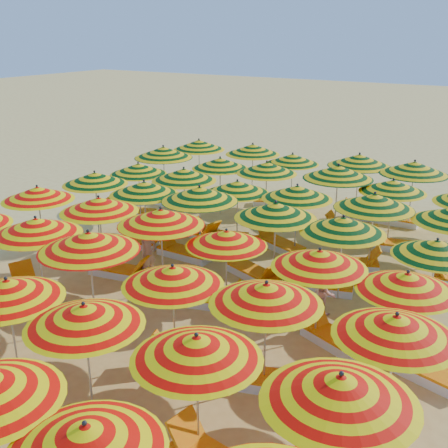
{
  "coord_description": "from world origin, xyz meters",
  "views": [
    {
      "loc": [
        7.3,
        -11.39,
        6.49
      ],
      "look_at": [
        0.0,
        0.5,
        1.6
      ],
      "focal_mm": 45.0,
      "sensor_mm": 36.0,
      "label": 1
    }
  ],
  "objects_px": {
    "lounger_21": "(198,232)",
    "lounger_29": "(277,202)",
    "umbrella_27": "(276,211)",
    "umbrella_46": "(414,168)",
    "umbrella_39": "(338,172)",
    "umbrella_42": "(199,145)",
    "umbrella_30": "(138,169)",
    "umbrella_9": "(84,316)",
    "umbrella_32": "(237,187)",
    "umbrella_34": "(374,201)",
    "umbrella_45": "(359,160)",
    "umbrella_24": "(95,178)",
    "umbrella_11": "(340,389)",
    "umbrella_26": "(200,194)",
    "umbrella_19": "(99,205)",
    "lounger_30": "(368,215)",
    "umbrella_36": "(163,152)",
    "beachgoer_b": "(327,291)",
    "lounger_9": "(190,365)",
    "lounger_23": "(279,244)",
    "umbrella_16": "(266,294)",
    "lounger_17": "(184,252)",
    "lounger_27": "(351,231)",
    "lounger_15": "(421,370)",
    "umbrella_14": "(89,242)",
    "lounger_12": "(121,271)",
    "umbrella_22": "(319,259)",
    "umbrella_44": "(292,159)",
    "lounger_8": "(31,290)",
    "umbrella_17": "(396,326)",
    "lounger_22": "(220,236)",
    "umbrella_37": "(220,163)",
    "umbrella_23": "(407,282)",
    "umbrella_25": "(144,188)",
    "umbrella_20": "(161,217)",
    "umbrella_43": "(253,149)",
    "umbrella_38": "(267,168)",
    "lounger_14": "(336,340)",
    "lounger_26": "(157,198)",
    "umbrella_33": "(297,192)",
    "lounger_20": "(131,211)",
    "lounger_31": "(392,219)",
    "umbrella_29": "(437,248)",
    "umbrella_13": "(36,227)",
    "umbrella_21": "(226,238)",
    "lounger_18": "(255,274)",
    "umbrella_28": "(343,225)",
    "umbrella_40": "(393,186)",
    "lounger_19": "(318,285)"
  },
  "relations": [
    {
      "from": "umbrella_9",
      "to": "umbrella_32",
      "type": "xyz_separation_m",
      "value": [
        -1.97,
        8.51,
        -0.06
      ]
    },
    {
      "from": "umbrella_37",
      "to": "beachgoer_b",
      "type": "height_order",
      "value": "umbrella_37"
    },
    {
      "from": "umbrella_36",
      "to": "lounger_27",
      "type": "relative_size",
      "value": 1.65
    },
    {
      "from": "umbrella_30",
      "to": "umbrella_42",
      "type": "bearing_deg",
      "value": 93.46
    },
    {
      "from": "lounger_15",
      "to": "umbrella_46",
      "type": "bearing_deg",
      "value": -57.97
    },
    {
      "from": "umbrella_16",
      "to": "lounger_17",
      "type": "distance_m",
      "value": 6.95
    },
    {
      "from": "umbrella_37",
      "to": "umbrella_39",
      "type": "relative_size",
      "value": 0.97
    },
    {
      "from": "umbrella_36",
      "to": "lounger_26",
      "type": "distance_m",
      "value": 1.98
    },
    {
      "from": "lounger_14",
      "to": "umbrella_24",
      "type": "bearing_deg",
      "value": 7.26
    },
    {
      "from": "umbrella_36",
      "to": "beachgoer_b",
      "type": "relative_size",
      "value": 2.07
    },
    {
      "from": "umbrella_27",
      "to": "umbrella_24",
      "type": "bearing_deg",
      "value": 178.53
    },
    {
      "from": "umbrella_22",
      "to": "lounger_23",
      "type": "bearing_deg",
      "value": 124.59
    },
    {
      "from": "lounger_22",
      "to": "lounger_31",
      "type": "bearing_deg",
      "value": -149.59
    },
    {
      "from": "umbrella_11",
      "to": "umbrella_23",
      "type": "distance_m",
      "value": 4.13
    },
    {
      "from": "lounger_21",
      "to": "lounger_29",
      "type": "relative_size",
      "value": 1.0
    },
    {
      "from": "umbrella_17",
      "to": "umbrella_40",
      "type": "bearing_deg",
      "value": 105.93
    },
    {
      "from": "umbrella_23",
      "to": "umbrella_37",
      "type": "relative_size",
      "value": 0.92
    },
    {
      "from": "umbrella_14",
      "to": "lounger_22",
      "type": "height_order",
      "value": "umbrella_14"
    },
    {
      "from": "umbrella_20",
      "to": "umbrella_28",
      "type": "height_order",
      "value": "umbrella_20"
    },
    {
      "from": "lounger_26",
      "to": "lounger_20",
      "type": "bearing_deg",
      "value": -71.22
    },
    {
      "from": "umbrella_36",
      "to": "umbrella_43",
      "type": "relative_size",
      "value": 1.07
    },
    {
      "from": "lounger_17",
      "to": "lounger_26",
      "type": "height_order",
      "value": "same"
    },
    {
      "from": "umbrella_27",
      "to": "umbrella_29",
      "type": "height_order",
      "value": "umbrella_27"
    },
    {
      "from": "umbrella_11",
      "to": "umbrella_26",
      "type": "relative_size",
      "value": 0.97
    },
    {
      "from": "umbrella_9",
      "to": "umbrella_17",
      "type": "relative_size",
      "value": 0.92
    },
    {
      "from": "umbrella_44",
      "to": "lounger_8",
      "type": "bearing_deg",
      "value": -103.17
    },
    {
      "from": "umbrella_38",
      "to": "lounger_30",
      "type": "height_order",
      "value": "umbrella_38"
    },
    {
      "from": "umbrella_23",
      "to": "umbrella_46",
      "type": "height_order",
      "value": "umbrella_46"
    },
    {
      "from": "lounger_19",
      "to": "lounger_30",
      "type": "bearing_deg",
      "value": -99.34
    },
    {
      "from": "umbrella_43",
      "to": "lounger_18",
      "type": "bearing_deg",
      "value": -60.51
    },
    {
      "from": "lounger_21",
      "to": "lounger_20",
      "type": "bearing_deg",
      "value": -175.28
    },
    {
      "from": "lounger_17",
      "to": "umbrella_25",
      "type": "bearing_deg",
      "value": 4.03
    },
    {
      "from": "umbrella_34",
      "to": "umbrella_45",
      "type": "bearing_deg",
      "value": 113.42
    },
    {
      "from": "umbrella_24",
      "to": "umbrella_37",
      "type": "distance_m",
      "value": 4.62
    },
    {
      "from": "umbrella_27",
      "to": "umbrella_33",
      "type": "height_order",
      "value": "umbrella_27"
    },
    {
      "from": "umbrella_20",
      "to": "lounger_9",
      "type": "distance_m",
      "value": 4.15
    },
    {
      "from": "umbrella_30",
      "to": "umbrella_39",
      "type": "bearing_deg",
      "value": 18.79
    },
    {
      "from": "umbrella_42",
      "to": "lounger_30",
      "type": "bearing_deg",
      "value": 0.85
    },
    {
      "from": "umbrella_39",
      "to": "umbrella_42",
      "type": "height_order",
      "value": "umbrella_39"
    },
    {
      "from": "lounger_9",
      "to": "lounger_23",
      "type": "relative_size",
      "value": 1.0
    },
    {
      "from": "lounger_14",
      "to": "umbrella_21",
      "type": "bearing_deg",
      "value": 16.46
    },
    {
      "from": "umbrella_30",
      "to": "lounger_14",
      "type": "distance_m",
      "value": 10.19
    },
    {
      "from": "umbrella_13",
      "to": "lounger_17",
      "type": "height_order",
      "value": "umbrella_13"
    },
    {
      "from": "umbrella_27",
      "to": "umbrella_46",
      "type": "bearing_deg",
      "value": 72.31
    },
    {
      "from": "umbrella_14",
      "to": "lounger_12",
      "type": "xyz_separation_m",
      "value": [
        -1.36,
        2.42,
        -1.94
      ]
    },
    {
      "from": "umbrella_19",
      "to": "lounger_30",
      "type": "distance_m",
      "value": 9.85
    },
    {
      "from": "umbrella_46",
      "to": "umbrella_22",
      "type": "bearing_deg",
      "value": -89.11
    },
    {
      "from": "umbrella_26",
      "to": "lounger_30",
      "type": "height_order",
      "value": "umbrella_26"
    },
    {
      "from": "umbrella_9",
      "to": "umbrella_46",
      "type": "bearing_deg",
      "value": 79.8
    },
    {
      "from": "umbrella_11",
      "to": "lounger_14",
      "type": "bearing_deg",
      "value": 110.01
    }
  ]
}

